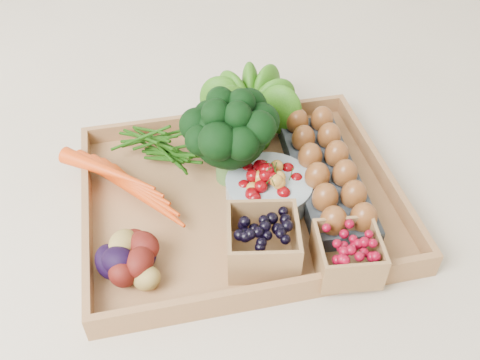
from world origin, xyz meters
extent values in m
plane|color=beige|center=(0.00, 0.00, 0.00)|extent=(4.00, 4.00, 0.00)
cube|color=#9C6D41|center=(0.00, 0.00, 0.01)|extent=(0.55, 0.45, 0.01)
sphere|color=#1A4C0B|center=(0.06, 0.19, 0.08)|extent=(0.13, 0.13, 0.13)
cylinder|color=#8C9EA5|center=(0.05, -0.01, 0.04)|extent=(0.16, 0.16, 0.04)
cube|color=#383E47|center=(0.16, 0.00, 0.03)|extent=(0.13, 0.32, 0.04)
cube|color=black|center=(0.01, -0.14, 0.05)|extent=(0.13, 0.13, 0.08)
cube|color=maroon|center=(0.13, -0.19, 0.05)|extent=(0.11, 0.11, 0.07)
camera|label=1|loc=(-0.14, -0.66, 0.71)|focal=40.00mm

